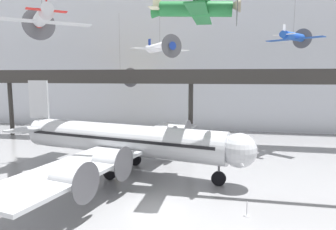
# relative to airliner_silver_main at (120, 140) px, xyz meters

# --- Properties ---
(ground_plane) EXTENTS (260.00, 260.00, 0.00)m
(ground_plane) POSITION_rel_airliner_silver_main_xyz_m (5.45, -8.02, -3.35)
(ground_plane) COLOR gray
(hangar_back_wall) EXTENTS (140.00, 3.00, 25.25)m
(hangar_back_wall) POSITION_rel_airliner_silver_main_xyz_m (5.45, 27.21, 9.27)
(hangar_back_wall) COLOR silver
(hangar_back_wall) RESTS_ON ground
(mezzanine_walkway) EXTENTS (110.00, 3.20, 10.74)m
(mezzanine_walkway) POSITION_rel_airliner_silver_main_xyz_m (5.45, 14.42, 5.70)
(mezzanine_walkway) COLOR #2D2B28
(mezzanine_walkway) RESTS_ON ground
(airliner_silver_main) EXTENTS (27.35, 31.51, 9.32)m
(airliner_silver_main) POSITION_rel_airliner_silver_main_xyz_m (0.00, 0.00, 0.00)
(airliner_silver_main) COLOR #B7BABF
(airliner_silver_main) RESTS_ON ground
(suspended_plane_blue_trainer) EXTENTS (6.45, 5.96, 6.60)m
(suspended_plane_blue_trainer) POSITION_rel_airliner_silver_main_xyz_m (18.58, 11.85, 11.31)
(suspended_plane_blue_trainer) COLOR #1E4CAD
(suspended_plane_yellow_lowwing) EXTENTS (6.97, 7.31, 11.67)m
(suspended_plane_yellow_lowwing) POSITION_rel_airliner_silver_main_xyz_m (-6.47, 18.25, 6.12)
(suspended_plane_yellow_lowwing) COLOR yellow
(suspended_plane_white_twin) EXTENTS (6.36, 6.27, 8.10)m
(suspended_plane_white_twin) POSITION_rel_airliner_silver_main_xyz_m (2.54, 7.52, 9.92)
(suspended_plane_white_twin) COLOR silver
(suspended_plane_silver_racer) EXTENTS (8.51, 8.14, 6.24)m
(suspended_plane_silver_racer) POSITION_rel_airliner_silver_main_xyz_m (-7.66, -0.59, 12.27)
(suspended_plane_silver_racer) COLOR silver
(suspended_plane_green_biplane) EXTENTS (7.42, 9.10, 6.13)m
(suspended_plane_green_biplane) POSITION_rel_airliner_silver_main_xyz_m (7.91, -2.72, 12.04)
(suspended_plane_green_biplane) COLOR #1E6B33
(stanchion_barrier) EXTENTS (0.36, 0.36, 1.08)m
(stanchion_barrier) POSITION_rel_airliner_silver_main_xyz_m (12.18, -7.78, -3.03)
(stanchion_barrier) COLOR #B2B5BA
(stanchion_barrier) RESTS_ON ground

